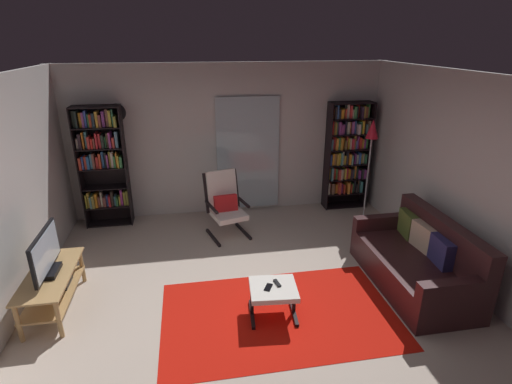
{
  "coord_description": "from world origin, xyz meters",
  "views": [
    {
      "loc": [
        -0.67,
        -3.8,
        2.96
      ],
      "look_at": [
        0.18,
        1.1,
        1.02
      ],
      "focal_mm": 27.76,
      "sensor_mm": 36.0,
      "label": 1
    }
  ],
  "objects_px": {
    "television": "(46,255)",
    "ottoman": "(273,292)",
    "tv_remote": "(277,283)",
    "floor_lamp_by_shelf": "(372,139)",
    "cell_phone": "(268,287)",
    "bookshelf_near_sofa": "(346,153)",
    "lounge_armchair": "(225,202)",
    "leather_sofa": "(418,262)",
    "tv_stand": "(53,284)",
    "wall_clock": "(117,112)",
    "bookshelf_near_tv": "(102,161)"
  },
  "relations": [
    {
      "from": "television",
      "to": "ottoman",
      "type": "xyz_separation_m",
      "value": [
        2.47,
        -0.56,
        -0.4
      ]
    },
    {
      "from": "ottoman",
      "to": "tv_remote",
      "type": "xyz_separation_m",
      "value": [
        0.05,
        0.05,
        0.08
      ]
    },
    {
      "from": "television",
      "to": "floor_lamp_by_shelf",
      "type": "xyz_separation_m",
      "value": [
        4.52,
        1.58,
        0.74
      ]
    },
    {
      "from": "cell_phone",
      "to": "floor_lamp_by_shelf",
      "type": "xyz_separation_m",
      "value": [
        2.1,
        2.14,
        1.07
      ]
    },
    {
      "from": "bookshelf_near_sofa",
      "to": "cell_phone",
      "type": "height_order",
      "value": "bookshelf_near_sofa"
    },
    {
      "from": "ottoman",
      "to": "tv_remote",
      "type": "bearing_deg",
      "value": 42.98
    },
    {
      "from": "lounge_armchair",
      "to": "cell_phone",
      "type": "relative_size",
      "value": 7.3
    },
    {
      "from": "lounge_armchair",
      "to": "tv_remote",
      "type": "height_order",
      "value": "lounge_armchair"
    },
    {
      "from": "television",
      "to": "bookshelf_near_sofa",
      "type": "xyz_separation_m",
      "value": [
        4.43,
        2.32,
        0.32
      ]
    },
    {
      "from": "floor_lamp_by_shelf",
      "to": "television",
      "type": "bearing_deg",
      "value": -160.76
    },
    {
      "from": "ottoman",
      "to": "floor_lamp_by_shelf",
      "type": "relative_size",
      "value": 0.32
    },
    {
      "from": "leather_sofa",
      "to": "tv_remote",
      "type": "bearing_deg",
      "value": -172.65
    },
    {
      "from": "tv_stand",
      "to": "lounge_armchair",
      "type": "bearing_deg",
      "value": 35.85
    },
    {
      "from": "bookshelf_near_sofa",
      "to": "wall_clock",
      "type": "distance_m",
      "value": 3.98
    },
    {
      "from": "leather_sofa",
      "to": "ottoman",
      "type": "bearing_deg",
      "value": -171.37
    },
    {
      "from": "ottoman",
      "to": "tv_remote",
      "type": "relative_size",
      "value": 3.89
    },
    {
      "from": "bookshelf_near_tv",
      "to": "floor_lamp_by_shelf",
      "type": "relative_size",
      "value": 1.13
    },
    {
      "from": "floor_lamp_by_shelf",
      "to": "wall_clock",
      "type": "bearing_deg",
      "value": 167.72
    },
    {
      "from": "lounge_armchair",
      "to": "tv_remote",
      "type": "bearing_deg",
      "value": -79.77
    },
    {
      "from": "leather_sofa",
      "to": "cell_phone",
      "type": "height_order",
      "value": "leather_sofa"
    },
    {
      "from": "bookshelf_near_tv",
      "to": "lounge_armchair",
      "type": "bearing_deg",
      "value": -20.22
    },
    {
      "from": "lounge_armchair",
      "to": "wall_clock",
      "type": "xyz_separation_m",
      "value": [
        -1.61,
        0.86,
        1.32
      ]
    },
    {
      "from": "tv_stand",
      "to": "ottoman",
      "type": "bearing_deg",
      "value": -13.14
    },
    {
      "from": "bookshelf_near_sofa",
      "to": "ottoman",
      "type": "xyz_separation_m",
      "value": [
        -1.96,
        -2.87,
        -0.72
      ]
    },
    {
      "from": "floor_lamp_by_shelf",
      "to": "leather_sofa",
      "type": "bearing_deg",
      "value": -93.36
    },
    {
      "from": "lounge_armchair",
      "to": "floor_lamp_by_shelf",
      "type": "distance_m",
      "value": 2.54
    },
    {
      "from": "bookshelf_near_tv",
      "to": "floor_lamp_by_shelf",
      "type": "height_order",
      "value": "bookshelf_near_tv"
    },
    {
      "from": "tv_stand",
      "to": "lounge_armchair",
      "type": "xyz_separation_m",
      "value": [
        2.15,
        1.56,
        0.22
      ]
    },
    {
      "from": "lounge_armchair",
      "to": "floor_lamp_by_shelf",
      "type": "relative_size",
      "value": 0.58
    },
    {
      "from": "bookshelf_near_tv",
      "to": "cell_phone",
      "type": "xyz_separation_m",
      "value": [
        2.18,
        -2.84,
        -0.72
      ]
    },
    {
      "from": "television",
      "to": "wall_clock",
      "type": "bearing_deg",
      "value": 77.55
    },
    {
      "from": "ottoman",
      "to": "cell_phone",
      "type": "distance_m",
      "value": 0.09
    },
    {
      "from": "tv_stand",
      "to": "lounge_armchair",
      "type": "relative_size",
      "value": 1.12
    },
    {
      "from": "leather_sofa",
      "to": "floor_lamp_by_shelf",
      "type": "distance_m",
      "value": 2.17
    },
    {
      "from": "television",
      "to": "tv_remote",
      "type": "xyz_separation_m",
      "value": [
        2.53,
        -0.5,
        -0.33
      ]
    },
    {
      "from": "ottoman",
      "to": "wall_clock",
      "type": "distance_m",
      "value": 3.89
    },
    {
      "from": "bookshelf_near_sofa",
      "to": "cell_phone",
      "type": "relative_size",
      "value": 13.84
    },
    {
      "from": "bookshelf_near_tv",
      "to": "cell_phone",
      "type": "height_order",
      "value": "bookshelf_near_tv"
    },
    {
      "from": "tv_remote",
      "to": "cell_phone",
      "type": "relative_size",
      "value": 1.03
    },
    {
      "from": "lounge_armchair",
      "to": "cell_phone",
      "type": "xyz_separation_m",
      "value": [
        0.26,
        -2.14,
        -0.15
      ]
    },
    {
      "from": "television",
      "to": "floor_lamp_by_shelf",
      "type": "height_order",
      "value": "floor_lamp_by_shelf"
    },
    {
      "from": "leather_sofa",
      "to": "tv_remote",
      "type": "height_order",
      "value": "leather_sofa"
    },
    {
      "from": "leather_sofa",
      "to": "tv_remote",
      "type": "relative_size",
      "value": 12.43
    },
    {
      "from": "television",
      "to": "tv_remote",
      "type": "distance_m",
      "value": 2.6
    },
    {
      "from": "cell_phone",
      "to": "wall_clock",
      "type": "distance_m",
      "value": 3.83
    },
    {
      "from": "leather_sofa",
      "to": "wall_clock",
      "type": "height_order",
      "value": "wall_clock"
    },
    {
      "from": "tv_stand",
      "to": "lounge_armchair",
      "type": "height_order",
      "value": "lounge_armchair"
    },
    {
      "from": "bookshelf_near_tv",
      "to": "floor_lamp_by_shelf",
      "type": "bearing_deg",
      "value": -9.38
    },
    {
      "from": "leather_sofa",
      "to": "tv_stand",
      "type": "bearing_deg",
      "value": 176.32
    },
    {
      "from": "bookshelf_near_tv",
      "to": "leather_sofa",
      "type": "height_order",
      "value": "bookshelf_near_tv"
    }
  ]
}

